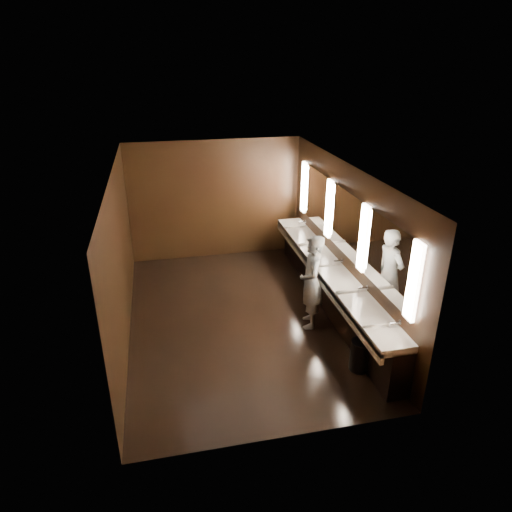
% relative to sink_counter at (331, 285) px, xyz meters
% --- Properties ---
extents(floor, '(6.00, 6.00, 0.00)m').
position_rel_sink_counter_xyz_m(floor, '(-1.79, 0.00, -0.50)').
color(floor, black).
rests_on(floor, ground).
extents(ceiling, '(4.00, 6.00, 0.02)m').
position_rel_sink_counter_xyz_m(ceiling, '(-1.79, 0.00, 2.30)').
color(ceiling, '#2D2D2B').
rests_on(ceiling, wall_back).
extents(wall_back, '(4.00, 0.02, 2.80)m').
position_rel_sink_counter_xyz_m(wall_back, '(-1.79, 3.00, 0.90)').
color(wall_back, black).
rests_on(wall_back, floor).
extents(wall_front, '(4.00, 0.02, 2.80)m').
position_rel_sink_counter_xyz_m(wall_front, '(-1.79, -3.00, 0.90)').
color(wall_front, black).
rests_on(wall_front, floor).
extents(wall_left, '(0.02, 6.00, 2.80)m').
position_rel_sink_counter_xyz_m(wall_left, '(-3.79, 0.00, 0.90)').
color(wall_left, black).
rests_on(wall_left, floor).
extents(wall_right, '(0.02, 6.00, 2.80)m').
position_rel_sink_counter_xyz_m(wall_right, '(0.21, 0.00, 0.90)').
color(wall_right, black).
rests_on(wall_right, floor).
extents(sink_counter, '(0.55, 5.40, 1.01)m').
position_rel_sink_counter_xyz_m(sink_counter, '(0.00, 0.00, 0.00)').
color(sink_counter, black).
rests_on(sink_counter, floor).
extents(mirror_band, '(0.06, 5.03, 1.15)m').
position_rel_sink_counter_xyz_m(mirror_band, '(0.19, -0.00, 1.25)').
color(mirror_band, '#FFE6CB').
rests_on(mirror_band, wall_right).
extents(person, '(0.55, 0.71, 1.73)m').
position_rel_sink_counter_xyz_m(person, '(-0.58, -0.49, 0.37)').
color(person, '#95BCDE').
rests_on(person, floor).
extents(trash_bin, '(0.34, 0.34, 0.51)m').
position_rel_sink_counter_xyz_m(trash_bin, '(-0.22, -1.90, -0.24)').
color(trash_bin, black).
rests_on(trash_bin, floor).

